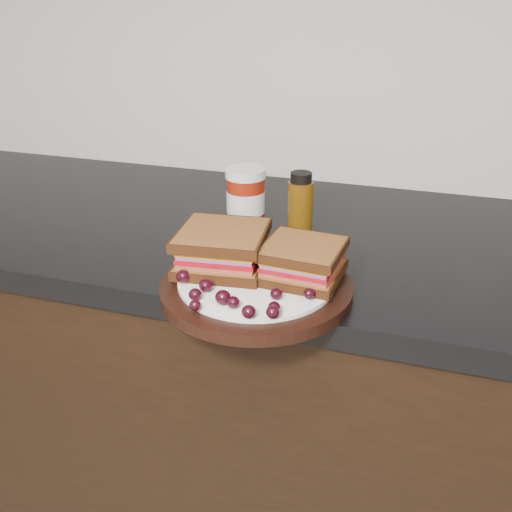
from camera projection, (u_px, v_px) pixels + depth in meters
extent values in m
cube|color=black|center=(201.00, 408.00, 1.31)|extent=(3.96, 0.58, 0.86)
cube|color=black|center=(191.00, 227.00, 1.11)|extent=(3.98, 0.60, 0.04)
cylinder|color=black|center=(256.00, 288.00, 0.83)|extent=(0.28, 0.28, 0.02)
ellipsoid|color=black|center=(183.00, 276.00, 0.81)|extent=(0.02, 0.02, 0.02)
ellipsoid|color=black|center=(206.00, 285.00, 0.78)|extent=(0.02, 0.02, 0.02)
ellipsoid|color=black|center=(195.00, 294.00, 0.76)|extent=(0.02, 0.02, 0.02)
ellipsoid|color=black|center=(195.00, 305.00, 0.74)|extent=(0.02, 0.02, 0.01)
ellipsoid|color=black|center=(223.00, 297.00, 0.75)|extent=(0.02, 0.02, 0.02)
ellipsoid|color=black|center=(233.00, 302.00, 0.74)|extent=(0.02, 0.02, 0.02)
ellipsoid|color=black|center=(249.00, 312.00, 0.72)|extent=(0.02, 0.02, 0.02)
ellipsoid|color=black|center=(273.00, 312.00, 0.72)|extent=(0.02, 0.02, 0.02)
ellipsoid|color=black|center=(274.00, 307.00, 0.73)|extent=(0.02, 0.02, 0.02)
ellipsoid|color=black|center=(276.00, 294.00, 0.77)|extent=(0.02, 0.02, 0.02)
ellipsoid|color=black|center=(309.00, 294.00, 0.77)|extent=(0.02, 0.02, 0.02)
ellipsoid|color=black|center=(303.00, 286.00, 0.78)|extent=(0.02, 0.02, 0.02)
ellipsoid|color=black|center=(317.00, 282.00, 0.79)|extent=(0.02, 0.02, 0.02)
ellipsoid|color=black|center=(314.00, 270.00, 0.83)|extent=(0.02, 0.02, 0.01)
ellipsoid|color=black|center=(311.00, 265.00, 0.84)|extent=(0.02, 0.02, 0.02)
ellipsoid|color=black|center=(239.00, 261.00, 0.85)|extent=(0.02, 0.02, 0.02)
ellipsoid|color=black|center=(223.00, 255.00, 0.88)|extent=(0.02, 0.02, 0.02)
ellipsoid|color=black|center=(212.00, 259.00, 0.86)|extent=(0.02, 0.02, 0.02)
ellipsoid|color=black|center=(194.00, 267.00, 0.83)|extent=(0.02, 0.02, 0.02)
ellipsoid|color=black|center=(191.00, 268.00, 0.83)|extent=(0.02, 0.02, 0.02)
ellipsoid|color=black|center=(229.00, 261.00, 0.86)|extent=(0.02, 0.02, 0.02)
ellipsoid|color=black|center=(222.00, 263.00, 0.85)|extent=(0.02, 0.02, 0.02)
ellipsoid|color=black|center=(217.00, 268.00, 0.84)|extent=(0.02, 0.02, 0.01)
cylinder|color=maroon|center=(246.00, 197.00, 1.05)|extent=(0.09, 0.09, 0.11)
cylinder|color=#4F3107|center=(300.00, 207.00, 0.98)|extent=(0.05, 0.05, 0.12)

